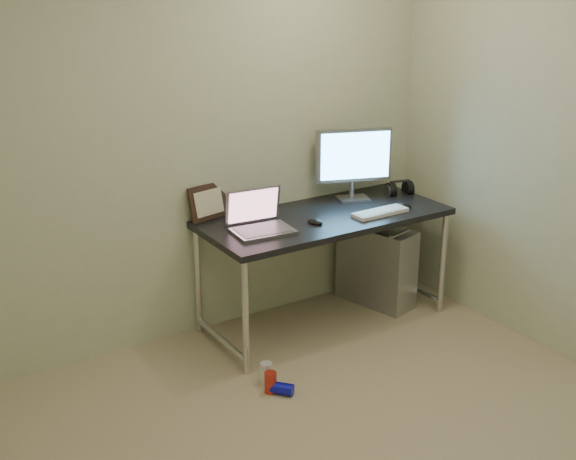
{
  "coord_description": "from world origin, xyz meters",
  "views": [
    {
      "loc": [
        -1.74,
        -2.13,
        2.21
      ],
      "look_at": [
        0.28,
        1.05,
        0.85
      ],
      "focal_mm": 45.0,
      "sensor_mm": 36.0,
      "label": 1
    }
  ],
  "objects": [
    {
      "name": "headphones",
      "position": [
        1.48,
        1.5,
        0.78
      ],
      "size": [
        0.2,
        0.12,
        0.12
      ],
      "rotation": [
        0.0,
        0.0,
        -0.23
      ],
      "color": "black",
      "rests_on": "desk"
    },
    {
      "name": "desk",
      "position": [
        0.78,
        1.4,
        0.67
      ],
      "size": [
        1.6,
        0.7,
        0.75
      ],
      "color": "black",
      "rests_on": "ground"
    },
    {
      "name": "can_red",
      "position": [
        0.04,
        0.85,
        0.06
      ],
      "size": [
        0.09,
        0.09,
        0.12
      ],
      "primitive_type": "cylinder",
      "rotation": [
        0.0,
        0.0,
        0.33
      ],
      "color": "red",
      "rests_on": "ground"
    },
    {
      "name": "monitor",
      "position": [
        1.13,
        1.57,
        1.03
      ],
      "size": [
        0.5,
        0.22,
        0.49
      ],
      "rotation": [
        0.0,
        0.0,
        -0.34
      ],
      "color": "#9E9EA4",
      "rests_on": "desk"
    },
    {
      "name": "laptop",
      "position": [
        0.29,
        1.38,
        0.81
      ],
      "size": [
        0.38,
        0.32,
        0.24
      ],
      "rotation": [
        0.0,
        0.0,
        -0.09
      ],
      "color": "#9E9EA4",
      "rests_on": "desk"
    },
    {
      "name": "can_blue",
      "position": [
        0.08,
        0.79,
        0.03
      ],
      "size": [
        0.13,
        0.14,
        0.07
      ],
      "primitive_type": "cylinder",
      "rotation": [
        1.57,
        0.0,
        0.71
      ],
      "color": "#0E10B8",
      "rests_on": "ground"
    },
    {
      "name": "tower_computer",
      "position": [
        1.26,
        1.45,
        0.28
      ],
      "size": [
        0.36,
        0.58,
        0.6
      ],
      "rotation": [
        0.0,
        0.0,
        0.24
      ],
      "color": "#A7A7AC",
      "rests_on": "ground"
    },
    {
      "name": "webcam",
      "position": [
        0.36,
        1.66,
        0.83
      ],
      "size": [
        0.04,
        0.03,
        0.11
      ],
      "rotation": [
        0.0,
        0.0,
        -0.24
      ],
      "color": "silver",
      "rests_on": "desk"
    },
    {
      "name": "wall_back",
      "position": [
        0.0,
        1.75,
        1.25
      ],
      "size": [
        3.5,
        0.02,
        2.5
      ],
      "primitive_type": "cube",
      "color": "beige",
      "rests_on": "ground"
    },
    {
      "name": "can_white",
      "position": [
        0.07,
        0.94,
        0.06
      ],
      "size": [
        0.08,
        0.08,
        0.13
      ],
      "primitive_type": "cylinder",
      "rotation": [
        0.0,
        0.0,
        0.09
      ],
      "color": "white",
      "rests_on": "ground"
    },
    {
      "name": "mouse_right",
      "position": [
        1.31,
        1.25,
        0.77
      ],
      "size": [
        0.09,
        0.12,
        0.04
      ],
      "primitive_type": "ellipsoid",
      "rotation": [
        0.0,
        0.0,
        0.17
      ],
      "color": "black",
      "rests_on": "desk"
    },
    {
      "name": "mouse_left",
      "position": [
        0.64,
        1.3,
        0.77
      ],
      "size": [
        0.09,
        0.12,
        0.04
      ],
      "primitive_type": "ellipsoid",
      "rotation": [
        0.0,
        0.0,
        0.26
      ],
      "color": "black",
      "rests_on": "desk"
    },
    {
      "name": "cable_a",
      "position": [
        1.21,
        1.7,
        0.4
      ],
      "size": [
        0.01,
        0.16,
        0.69
      ],
      "primitive_type": "cylinder",
      "rotation": [
        0.21,
        0.0,
        0.0
      ],
      "color": "black",
      "rests_on": "ground"
    },
    {
      "name": "keyboard",
      "position": [
        1.09,
        1.22,
        0.76
      ],
      "size": [
        0.38,
        0.13,
        0.02
      ],
      "primitive_type": "cube",
      "rotation": [
        0.0,
        0.0,
        0.01
      ],
      "color": "white",
      "rests_on": "desk"
    },
    {
      "name": "cable_b",
      "position": [
        1.3,
        1.68,
        0.38
      ],
      "size": [
        0.02,
        0.11,
        0.71
      ],
      "primitive_type": "cylinder",
      "rotation": [
        0.14,
        0.0,
        0.09
      ],
      "color": "black",
      "rests_on": "ground"
    },
    {
      "name": "picture_frame",
      "position": [
        0.13,
        1.73,
        0.86
      ],
      "size": [
        0.29,
        0.14,
        0.22
      ],
      "primitive_type": "cube",
      "rotation": [
        -0.21,
        0.0,
        0.22
      ],
      "color": "black",
      "rests_on": "desk"
    }
  ]
}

